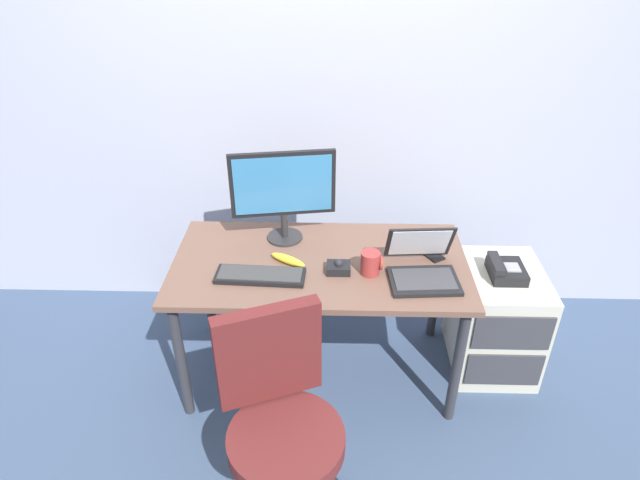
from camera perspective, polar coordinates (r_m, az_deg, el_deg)
ground_plane at (r=3.08m, az=-0.00°, el=-13.29°), size 8.00×8.00×0.00m
back_wall at (r=2.99m, az=0.37°, el=16.70°), size 6.00×0.10×2.80m
desk at (r=2.67m, az=-0.00°, el=-3.63°), size 1.42×0.74×0.71m
file_cabinet at (r=3.09m, az=17.83°, el=-7.79°), size 0.42×0.53×0.58m
desk_phone at (r=2.88m, az=18.80°, el=-2.99°), size 0.17×0.20×0.09m
office_chair at (r=2.22m, az=-3.99°, el=-19.86°), size 0.53×0.54×0.96m
monitor_main at (r=2.67m, az=-3.88°, el=5.29°), size 0.51×0.18×0.47m
keyboard at (r=2.52m, az=-6.26°, el=-3.70°), size 0.42×0.16×0.03m
laptop at (r=2.54m, az=10.64°, el=-2.73°), size 0.33×0.34×0.22m
trackball_mouse at (r=2.54m, az=1.96°, el=-2.88°), size 0.11×0.09×0.07m
coffee_mug at (r=2.52m, az=5.35°, el=-2.41°), size 0.10×0.09×0.11m
cell_phone at (r=2.72m, az=11.48°, el=-1.42°), size 0.13×0.16×0.01m
banana at (r=2.60m, az=-3.37°, el=-2.07°), size 0.19×0.14×0.04m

